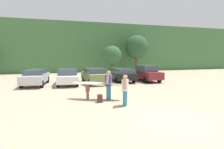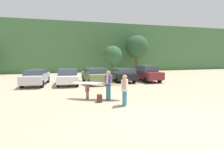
{
  "view_description": "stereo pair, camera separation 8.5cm",
  "coord_description": "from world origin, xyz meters",
  "px_view_note": "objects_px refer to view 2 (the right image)",
  "views": [
    {
      "loc": [
        -4.64,
        -6.38,
        2.67
      ],
      "look_at": [
        -0.4,
        7.35,
        1.26
      ],
      "focal_mm": 30.43,
      "sensor_mm": 36.0,
      "label": 1
    },
    {
      "loc": [
        -4.55,
        -6.41,
        2.67
      ],
      "look_at": [
        -0.4,
        7.35,
        1.26
      ],
      "focal_mm": 30.43,
      "sensor_mm": 36.0,
      "label": 2
    }
  ],
  "objects_px": {
    "surfboard_cream": "(107,85)",
    "surfboard_white": "(89,83)",
    "parked_car_olive_green": "(95,75)",
    "person_companion": "(125,88)",
    "parked_car_white": "(68,76)",
    "person_adult": "(108,83)",
    "parked_car_silver": "(36,77)",
    "person_child": "(87,90)",
    "parked_car_maroon": "(146,73)",
    "parked_car_black": "(122,74)",
    "backpack_dropped": "(100,98)"
  },
  "relations": [
    {
      "from": "parked_car_maroon",
      "to": "backpack_dropped",
      "type": "relative_size",
      "value": 10.29
    },
    {
      "from": "parked_car_silver",
      "to": "person_child",
      "type": "distance_m",
      "value": 7.9
    },
    {
      "from": "parked_car_maroon",
      "to": "surfboard_white",
      "type": "bearing_deg",
      "value": 130.86
    },
    {
      "from": "parked_car_olive_green",
      "to": "parked_car_black",
      "type": "xyz_separation_m",
      "value": [
        2.86,
        0.37,
        -0.03
      ]
    },
    {
      "from": "parked_car_olive_green",
      "to": "parked_car_black",
      "type": "relative_size",
      "value": 1.02
    },
    {
      "from": "parked_car_maroon",
      "to": "surfboard_cream",
      "type": "height_order",
      "value": "parked_car_maroon"
    },
    {
      "from": "parked_car_maroon",
      "to": "person_child",
      "type": "bearing_deg",
      "value": 130.31
    },
    {
      "from": "parked_car_silver",
      "to": "parked_car_olive_green",
      "type": "height_order",
      "value": "parked_car_olive_green"
    },
    {
      "from": "surfboard_cream",
      "to": "surfboard_white",
      "type": "bearing_deg",
      "value": 0.11
    },
    {
      "from": "parked_car_olive_green",
      "to": "person_companion",
      "type": "xyz_separation_m",
      "value": [
        -0.23,
        -8.75,
        0.16
      ]
    },
    {
      "from": "parked_car_black",
      "to": "backpack_dropped",
      "type": "bearing_deg",
      "value": 152.21
    },
    {
      "from": "parked_car_olive_green",
      "to": "surfboard_white",
      "type": "distance_m",
      "value": 6.91
    },
    {
      "from": "person_companion",
      "to": "backpack_dropped",
      "type": "height_order",
      "value": "person_companion"
    },
    {
      "from": "parked_car_silver",
      "to": "parked_car_white",
      "type": "relative_size",
      "value": 1.02
    },
    {
      "from": "parked_car_black",
      "to": "surfboard_cream",
      "type": "xyz_separation_m",
      "value": [
        -3.61,
        -7.49,
        0.16
      ]
    },
    {
      "from": "parked_car_white",
      "to": "person_companion",
      "type": "distance_m",
      "value": 9.06
    },
    {
      "from": "parked_car_white",
      "to": "parked_car_maroon",
      "type": "xyz_separation_m",
      "value": [
        8.12,
        0.09,
        0.07
      ]
    },
    {
      "from": "parked_car_silver",
      "to": "parked_car_olive_green",
      "type": "relative_size",
      "value": 1.07
    },
    {
      "from": "parked_car_silver",
      "to": "parked_car_maroon",
      "type": "height_order",
      "value": "parked_car_maroon"
    },
    {
      "from": "parked_car_white",
      "to": "surfboard_white",
      "type": "height_order",
      "value": "parked_car_white"
    },
    {
      "from": "parked_car_silver",
      "to": "parked_car_maroon",
      "type": "xyz_separation_m",
      "value": [
        10.96,
        -0.32,
        0.07
      ]
    },
    {
      "from": "parked_car_olive_green",
      "to": "surfboard_cream",
      "type": "distance_m",
      "value": 7.16
    },
    {
      "from": "surfboard_cream",
      "to": "parked_car_white",
      "type": "bearing_deg",
      "value": -51.72
    },
    {
      "from": "parked_car_silver",
      "to": "parked_car_olive_green",
      "type": "xyz_separation_m",
      "value": [
        5.45,
        -0.39,
        0.01
      ]
    },
    {
      "from": "parked_car_black",
      "to": "surfboard_cream",
      "type": "height_order",
      "value": "parked_car_black"
    },
    {
      "from": "surfboard_white",
      "to": "parked_car_maroon",
      "type": "bearing_deg",
      "value": -105.41
    },
    {
      "from": "parked_car_white",
      "to": "surfboard_cream",
      "type": "distance_m",
      "value": 7.35
    },
    {
      "from": "parked_car_silver",
      "to": "person_companion",
      "type": "relative_size",
      "value": 2.93
    },
    {
      "from": "person_adult",
      "to": "person_companion",
      "type": "distance_m",
      "value": 1.64
    },
    {
      "from": "parked_car_white",
      "to": "surfboard_white",
      "type": "relative_size",
      "value": 2.12
    },
    {
      "from": "surfboard_white",
      "to": "parked_car_olive_green",
      "type": "bearing_deg",
      "value": -73.12
    },
    {
      "from": "parked_car_white",
      "to": "backpack_dropped",
      "type": "relative_size",
      "value": 10.7
    },
    {
      "from": "parked_car_white",
      "to": "surfboard_cream",
      "type": "xyz_separation_m",
      "value": [
        1.87,
        -7.1,
        0.14
      ]
    },
    {
      "from": "parked_car_maroon",
      "to": "person_companion",
      "type": "distance_m",
      "value": 10.53
    },
    {
      "from": "parked_car_silver",
      "to": "person_child",
      "type": "relative_size",
      "value": 4.76
    },
    {
      "from": "parked_car_olive_green",
      "to": "person_companion",
      "type": "height_order",
      "value": "person_companion"
    },
    {
      "from": "person_companion",
      "to": "surfboard_cream",
      "type": "relative_size",
      "value": 0.71
    },
    {
      "from": "parked_car_black",
      "to": "person_child",
      "type": "bearing_deg",
      "value": 145.93
    },
    {
      "from": "person_companion",
      "to": "surfboard_white",
      "type": "relative_size",
      "value": 0.74
    },
    {
      "from": "person_child",
      "to": "person_companion",
      "type": "relative_size",
      "value": 0.62
    },
    {
      "from": "parked_car_black",
      "to": "person_companion",
      "type": "xyz_separation_m",
      "value": [
        -3.09,
        -9.13,
        0.19
      ]
    },
    {
      "from": "person_child",
      "to": "surfboard_cream",
      "type": "height_order",
      "value": "surfboard_cream"
    },
    {
      "from": "parked_car_maroon",
      "to": "surfboard_cream",
      "type": "bearing_deg",
      "value": 136.97
    },
    {
      "from": "parked_car_maroon",
      "to": "person_companion",
      "type": "xyz_separation_m",
      "value": [
        -5.73,
        -8.83,
        0.1
      ]
    },
    {
      "from": "person_companion",
      "to": "surfboard_cream",
      "type": "bearing_deg",
      "value": -41.81
    },
    {
      "from": "parked_car_olive_green",
      "to": "surfboard_cream",
      "type": "bearing_deg",
      "value": 171.8
    },
    {
      "from": "parked_car_white",
      "to": "person_adult",
      "type": "distance_m",
      "value": 7.42
    },
    {
      "from": "parked_car_olive_green",
      "to": "surfboard_cream",
      "type": "xyz_separation_m",
      "value": [
        -0.75,
        -7.12,
        0.14
      ]
    },
    {
      "from": "person_adult",
      "to": "parked_car_olive_green",
      "type": "bearing_deg",
      "value": -65.05
    },
    {
      "from": "parked_car_olive_green",
      "to": "backpack_dropped",
      "type": "relative_size",
      "value": 10.18
    }
  ]
}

